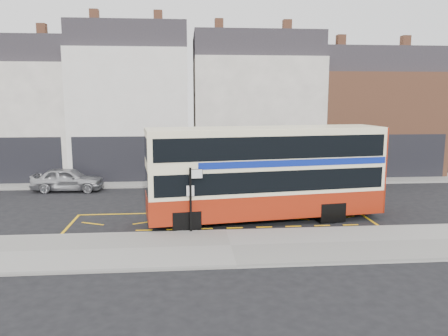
{
  "coord_description": "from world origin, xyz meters",
  "views": [
    {
      "loc": [
        -1.65,
        -18.29,
        5.76
      ],
      "look_at": [
        0.12,
        2.0,
        2.46
      ],
      "focal_mm": 35.0,
      "sensor_mm": 36.0,
      "label": 1
    }
  ],
  "objects": [
    {
      "name": "double_decker_bus",
      "position": [
        2.06,
        1.53,
        2.31
      ],
      "size": [
        11.26,
        3.99,
        4.4
      ],
      "rotation": [
        0.0,
        0.0,
        0.14
      ],
      "color": "#FDF2C1",
      "rests_on": "ground"
    },
    {
      "name": "road_markings",
      "position": [
        0.0,
        1.6,
        0.01
      ],
      "size": [
        14.0,
        3.4,
        0.01
      ],
      "primitive_type": null,
      "color": "#FFB90D",
      "rests_on": "ground"
    },
    {
      "name": "kerb",
      "position": [
        0.0,
        -0.38,
        0.07
      ],
      "size": [
        40.0,
        0.15,
        0.15
      ],
      "primitive_type": "cube",
      "color": "gray",
      "rests_on": "ground"
    },
    {
      "name": "far_pavement",
      "position": [
        0.0,
        11.0,
        0.07
      ],
      "size": [
        50.0,
        3.0,
        0.15
      ],
      "primitive_type": "cube",
      "color": "gray",
      "rests_on": "ground"
    },
    {
      "name": "bus_stop_post",
      "position": [
        -1.44,
        -0.39,
        1.81
      ],
      "size": [
        0.68,
        0.14,
        2.73
      ],
      "rotation": [
        0.0,
        0.0,
        0.1
      ],
      "color": "black",
      "rests_on": "pavement"
    },
    {
      "name": "terrace_right",
      "position": [
        12.5,
        14.99,
        4.57
      ],
      "size": [
        9.0,
        8.01,
        10.3
      ],
      "color": "#995A3D",
      "rests_on": "ground"
    },
    {
      "name": "terrace_green_shop",
      "position": [
        3.5,
        14.99,
        5.07
      ],
      "size": [
        9.0,
        8.01,
        11.3
      ],
      "color": "white",
      "rests_on": "ground"
    },
    {
      "name": "terrace_left",
      "position": [
        -5.5,
        14.99,
        5.32
      ],
      "size": [
        8.0,
        8.01,
        11.8
      ],
      "color": "white",
      "rests_on": "ground"
    },
    {
      "name": "car_grey",
      "position": [
        1.53,
        8.84,
        0.65
      ],
      "size": [
        4.16,
        2.34,
        1.3
      ],
      "primitive_type": "imported",
      "rotation": [
        0.0,
        0.0,
        1.83
      ],
      "color": "#484B51",
      "rests_on": "ground"
    },
    {
      "name": "pavement",
      "position": [
        0.0,
        -2.3,
        0.07
      ],
      "size": [
        40.0,
        4.0,
        0.15
      ],
      "primitive_type": "cube",
      "color": "gray",
      "rests_on": "ground"
    },
    {
      "name": "street_tree_right",
      "position": [
        5.79,
        10.6,
        3.31
      ],
      "size": [
        2.25,
        2.25,
        4.86
      ],
      "color": "#2F1E15",
      "rests_on": "ground"
    },
    {
      "name": "car_silver",
      "position": [
        -9.0,
        9.03,
        0.73
      ],
      "size": [
        4.39,
        1.95,
        1.47
      ],
      "primitive_type": "imported",
      "rotation": [
        0.0,
        0.0,
        1.52
      ],
      "color": "#B0B1B5",
      "rests_on": "ground"
    },
    {
      "name": "terrace_far_left",
      "position": [
        -13.5,
        14.99,
        4.82
      ],
      "size": [
        8.0,
        8.01,
        10.8
      ],
      "color": "white",
      "rests_on": "ground"
    },
    {
      "name": "ground",
      "position": [
        0.0,
        0.0,
        0.0
      ],
      "size": [
        120.0,
        120.0,
        0.0
      ],
      "primitive_type": "plane",
      "color": "black",
      "rests_on": "ground"
    },
    {
      "name": "car_white",
      "position": [
        5.93,
        9.55,
        0.76
      ],
      "size": [
        5.5,
        2.85,
        1.52
      ],
      "primitive_type": "imported",
      "rotation": [
        0.0,
        0.0,
        1.71
      ],
      "color": "#B8B8B8",
      "rests_on": "ground"
    }
  ]
}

